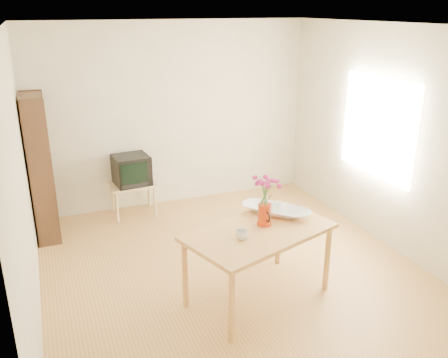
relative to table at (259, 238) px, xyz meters
name	(u,v)px	position (x,y,z in m)	size (l,w,h in m)	color
room	(237,160)	(-0.01, 0.52, 0.63)	(4.50, 4.50, 4.50)	#AC7B3D
table	(259,238)	(0.00, 0.00, 0.00)	(1.58, 1.20, 0.75)	#C38742
tv_stand	(133,188)	(-0.74, 2.48, -0.28)	(0.60, 0.45, 0.46)	#D9B77A
bookshelf	(41,173)	(-1.89, 2.26, 0.17)	(0.28, 0.70, 1.80)	#321D10
pitcher	(264,215)	(0.10, 0.10, 0.18)	(0.14, 0.22, 0.22)	red
flowers	(265,188)	(0.10, 0.10, 0.46)	(0.25, 0.25, 0.35)	#BC2C7E
mug	(242,235)	(-0.23, -0.11, 0.13)	(0.11, 0.11, 0.09)	white
bowl	(276,194)	(0.32, 0.28, 0.30)	(0.47, 0.47, 0.44)	white
teacup_a	(273,199)	(0.28, 0.28, 0.26)	(0.07, 0.07, 0.06)	white
teacup_b	(279,197)	(0.37, 0.30, 0.26)	(0.07, 0.07, 0.06)	white
television	(131,169)	(-0.74, 2.49, 0.00)	(0.50, 0.47, 0.40)	black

